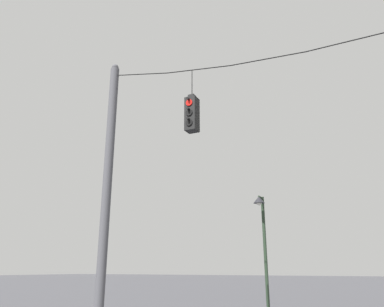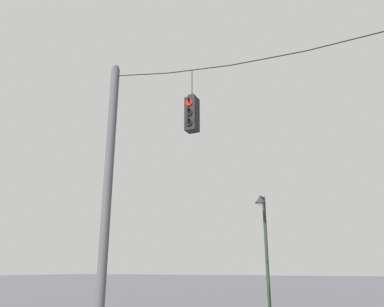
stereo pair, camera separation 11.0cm
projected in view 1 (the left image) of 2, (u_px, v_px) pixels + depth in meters
The scene contains 4 objects.
utility_pole_left at pixel (107, 187), 11.63m from camera, with size 0.29×0.29×8.57m.
span_wire at pixel (347, 31), 9.45m from camera, with size 14.72×0.03×0.90m.
traffic_light_near_right_pole at pixel (192, 114), 10.90m from camera, with size 0.34×0.46×1.97m.
street_lamp at pixel (263, 232), 13.60m from camera, with size 0.41×0.71×4.43m.
Camera 1 is at (0.13, -8.56, 1.83)m, focal length 35.00 mm.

